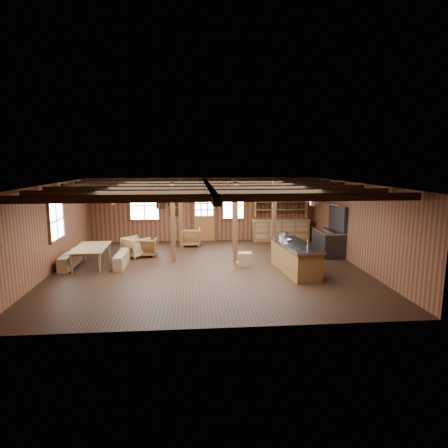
# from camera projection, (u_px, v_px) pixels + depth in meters

# --- Properties ---
(room) EXTENTS (10.04, 9.04, 2.84)m
(room) POSITION_uv_depth(u_px,v_px,m) (208.00, 227.00, 12.15)
(room) COLOR black
(room) RESTS_ON ground
(ceiling_joists) EXTENTS (9.80, 8.82, 0.18)m
(ceiling_joists) POSITION_uv_depth(u_px,v_px,m) (208.00, 187.00, 12.11)
(ceiling_joists) COLOR black
(ceiling_joists) RESTS_ON ceiling
(timber_posts) EXTENTS (3.95, 2.35, 2.80)m
(timber_posts) POSITION_uv_depth(u_px,v_px,m) (220.00, 217.00, 14.24)
(timber_posts) COLOR #452713
(timber_posts) RESTS_ON floor
(back_door) EXTENTS (1.02, 0.08, 2.15)m
(back_door) POSITION_uv_depth(u_px,v_px,m) (204.00, 221.00, 16.61)
(back_door) COLOR brown
(back_door) RESTS_ON floor
(window_back_left) EXTENTS (1.32, 0.06, 1.32)m
(window_back_left) POSITION_uv_depth(u_px,v_px,m) (144.00, 206.00, 16.29)
(window_back_left) COLOR white
(window_back_left) RESTS_ON wall_back
(window_back_right) EXTENTS (1.02, 0.06, 1.32)m
(window_back_right) POSITION_uv_depth(u_px,v_px,m) (233.00, 205.00, 16.61)
(window_back_right) COLOR white
(window_back_right) RESTS_ON wall_back
(window_left) EXTENTS (0.14, 1.24, 1.32)m
(window_left) POSITION_uv_depth(u_px,v_px,m) (56.00, 220.00, 12.20)
(window_left) COLOR white
(window_left) RESTS_ON wall_back
(notice_boards) EXTENTS (1.08, 0.03, 0.90)m
(notice_boards) POSITION_uv_depth(u_px,v_px,m) (170.00, 205.00, 16.37)
(notice_boards) COLOR silver
(notice_boards) RESTS_ON wall_back
(back_counter) EXTENTS (2.55, 0.60, 2.45)m
(back_counter) POSITION_uv_depth(u_px,v_px,m) (281.00, 227.00, 16.70)
(back_counter) COLOR brown
(back_counter) RESTS_ON floor
(pendant_lamps) EXTENTS (1.86, 2.36, 0.66)m
(pendant_lamps) POSITION_uv_depth(u_px,v_px,m) (141.00, 198.00, 12.81)
(pendant_lamps) COLOR #303033
(pendant_lamps) RESTS_ON ceiling
(pot_rack) EXTENTS (0.40, 3.00, 0.46)m
(pot_rack) POSITION_uv_depth(u_px,v_px,m) (302.00, 198.00, 12.55)
(pot_rack) COLOR #303033
(pot_rack) RESTS_ON ceiling
(kitchen_island) EXTENTS (1.15, 2.58, 1.20)m
(kitchen_island) POSITION_uv_depth(u_px,v_px,m) (295.00, 258.00, 11.92)
(kitchen_island) COLOR brown
(kitchen_island) RESTS_ON floor
(step_stool) EXTENTS (0.52, 0.39, 0.45)m
(step_stool) POSITION_uv_depth(u_px,v_px,m) (245.00, 259.00, 12.71)
(step_stool) COLOR #8A5D3F
(step_stool) RESTS_ON floor
(commercial_range) EXTENTS (0.81, 1.59, 1.96)m
(commercial_range) POSITION_uv_depth(u_px,v_px,m) (330.00, 238.00, 14.13)
(commercial_range) COLOR #303033
(commercial_range) RESTS_ON floor
(dining_table) EXTENTS (1.11, 1.91, 0.66)m
(dining_table) POSITION_uv_depth(u_px,v_px,m) (93.00, 256.00, 12.64)
(dining_table) COLOR brown
(dining_table) RESTS_ON floor
(bench_wall) EXTENTS (0.32, 1.69, 0.47)m
(bench_wall) POSITION_uv_depth(u_px,v_px,m) (70.00, 260.00, 12.59)
(bench_wall) COLOR #8A5D3F
(bench_wall) RESTS_ON floor
(bench_aisle) EXTENTS (0.30, 1.61, 0.44)m
(bench_aisle) POSITION_uv_depth(u_px,v_px,m) (122.00, 259.00, 12.74)
(bench_aisle) COLOR #8A5D3F
(bench_aisle) RESTS_ON floor
(armchair_a) EXTENTS (0.74, 0.76, 0.67)m
(armchair_a) POSITION_uv_depth(u_px,v_px,m) (147.00, 247.00, 13.99)
(armchair_a) COLOR brown
(armchair_a) RESTS_ON floor
(armchair_b) EXTENTS (0.79, 0.81, 0.73)m
(armchair_b) POSITION_uv_depth(u_px,v_px,m) (191.00, 237.00, 15.70)
(armchair_b) COLOR brown
(armchair_b) RESTS_ON floor
(armchair_c) EXTENTS (1.13, 1.13, 0.74)m
(armchair_c) POSITION_uv_depth(u_px,v_px,m) (136.00, 247.00, 13.93)
(armchair_c) COLOR olive
(armchair_c) RESTS_ON floor
(counter_pot) EXTENTS (0.30, 0.30, 0.18)m
(counter_pot) POSITION_uv_depth(u_px,v_px,m) (284.00, 235.00, 12.80)
(counter_pot) COLOR silver
(counter_pot) RESTS_ON kitchen_island
(bowl) EXTENTS (0.34, 0.34, 0.06)m
(bowl) POSITION_uv_depth(u_px,v_px,m) (287.00, 240.00, 12.18)
(bowl) COLOR silver
(bowl) RESTS_ON kitchen_island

